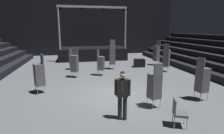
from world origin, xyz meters
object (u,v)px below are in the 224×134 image
Objects in this scene: man_with_tie at (122,93)px; chair_stack_rear_right at (72,59)px; chair_stack_front_right at (74,63)px; stage_riser at (93,53)px; chair_stack_aisle_left at (166,58)px; chair_stack_rear_centre at (101,63)px; equipment_road_case at (139,63)px; chair_stack_front_left at (112,54)px; chair_stack_mid_left at (156,53)px; chair_stack_rear_left at (202,79)px; chair_stack_mid_right at (39,74)px; chair_stack_mid_centre at (155,85)px; loose_chair_near_man at (178,111)px.

man_with_tie is 8.92m from chair_stack_rear_right.
stage_riser is at bearing -82.34° from chair_stack_front_right.
stage_riser is 8.69m from chair_stack_aisle_left.
man_with_tie is 0.99× the size of chair_stack_rear_centre.
stage_riser is 6.19m from equipment_road_case.
chair_stack_aisle_left is (3.82, -1.70, -0.13)m from chair_stack_front_left.
chair_stack_rear_right is 1.90× the size of equipment_road_case.
equipment_road_case is at bearing 169.89° from chair_stack_aisle_left.
chair_stack_mid_left is 8.17m from chair_stack_rear_left.
chair_stack_mid_right is (-8.88, -5.59, -0.13)m from chair_stack_mid_left.
chair_stack_rear_right is at bearing 179.17° from equipment_road_case.
stage_riser reaches higher than chair_stack_rear_left.
equipment_road_case is at bearing -54.96° from stage_riser.
chair_stack_front_right is 1.05× the size of chair_stack_mid_centre.
chair_stack_aisle_left reaches higher than chair_stack_front_right.
chair_stack_front_left is at bearing -78.70° from stage_riser.
chair_stack_mid_right reaches higher than man_with_tie.
chair_stack_mid_centre is at bearing -105.78° from equipment_road_case.
chair_stack_mid_right is 6.62m from loose_chair_near_man.
chair_stack_rear_centre is at bearing -90.77° from stage_riser.
chair_stack_aisle_left is 2.37× the size of equipment_road_case.
chair_stack_mid_centre is 2.09× the size of equipment_road_case.
chair_stack_rear_centre is at bearing -153.34° from chair_stack_rear_left.
chair_stack_mid_centre is 8.23m from equipment_road_case.
chair_stack_aisle_left is at bearing 158.90° from chair_stack_rear_left.
stage_riser reaches higher than chair_stack_rear_right.
stage_riser is 7.32m from chair_stack_rear_centre.
chair_stack_mid_centre is 0.96× the size of chair_stack_rear_left.
chair_stack_mid_right is 2.08× the size of loose_chair_near_man.
chair_stack_mid_right is at bearing 138.27° from chair_stack_mid_centre.
chair_stack_mid_left is 2.47× the size of equipment_road_case.
chair_stack_rear_centre is (-1.19, -1.86, -0.29)m from chair_stack_front_left.
chair_stack_mid_right is 9.04m from chair_stack_aisle_left.
stage_riser is 3.56× the size of chair_stack_mid_right.
chair_stack_front_right is at bearing -155.94° from equipment_road_case.
chair_stack_aisle_left reaches higher than loose_chair_near_man.
man_with_tie is (-0.22, -13.70, 0.33)m from stage_riser.
chair_stack_front_right is at bearing -56.01° from man_with_tie.
chair_stack_mid_left is 1.04× the size of chair_stack_aisle_left.
chair_stack_rear_right is at bearing -137.19° from loose_chair_near_man.
chair_stack_mid_right is 7.71m from chair_stack_rear_left.
chair_stack_rear_centre reaches higher than loose_chair_near_man.
chair_stack_mid_left is 1.24× the size of chair_stack_rear_centre.
stage_riser is 13.03m from chair_stack_mid_centre.
equipment_road_case is 0.95× the size of loose_chair_near_man.
equipment_road_case is at bearing -170.18° from loose_chair_near_man.
chair_stack_aisle_left is (5.01, 0.16, 0.17)m from chair_stack_rear_centre.
chair_stack_aisle_left is at bearing -95.20° from chair_stack_mid_right.
loose_chair_near_man is at bearing 173.76° from man_with_tie.
chair_stack_rear_right is (1.48, 5.25, -0.13)m from chair_stack_mid_right.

